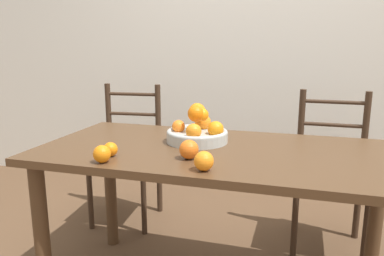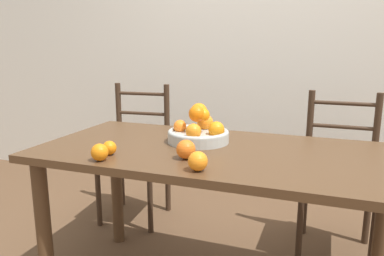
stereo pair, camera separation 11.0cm
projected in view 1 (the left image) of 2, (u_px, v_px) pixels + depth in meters
name	position (u px, v px, depth m)	size (l,w,h in m)	color
wall_back	(259.00, 36.00, 2.94)	(8.00, 0.06, 2.60)	silver
dining_table	(219.00, 171.00, 1.73)	(1.65, 0.80, 0.76)	#4C331E
fruit_bowl	(198.00, 131.00, 1.82)	(0.30, 0.30, 0.19)	#B2B7B2
orange_loose_0	(189.00, 149.00, 1.55)	(0.08, 0.08, 0.08)	orange
orange_loose_1	(204.00, 161.00, 1.40)	(0.08, 0.08, 0.08)	orange
orange_loose_2	(110.00, 149.00, 1.59)	(0.06, 0.06, 0.06)	orange
orange_loose_3	(102.00, 154.00, 1.50)	(0.07, 0.07, 0.07)	orange
chair_left	(128.00, 157.00, 2.65)	(0.45, 0.43, 0.96)	#382619
chair_right	(330.00, 175.00, 2.28)	(0.42, 0.40, 0.96)	#382619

